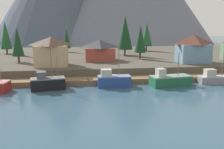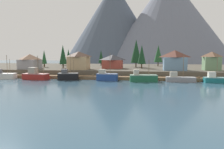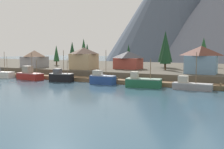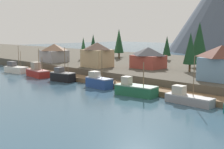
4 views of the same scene
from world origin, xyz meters
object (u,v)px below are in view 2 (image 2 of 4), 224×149
object	(u,v)px
fishing_boat_black	(68,76)
fishing_boat_blue	(107,76)
house_red	(113,61)
conifer_mid_right	(101,56)
conifer_mid_left	(44,57)
house_green	(212,61)
conifer_back_right	(63,56)
fishing_boat_red	(35,75)
fishing_boat_grey	(180,79)
house_blue	(175,60)
conifer_back_left	(68,56)
fishing_boat_green	(143,78)
house_grey	(30,61)
fishing_boat_white	(3,75)
conifer_near_left	(158,54)
conifer_centre	(142,54)
conifer_far_left	(136,51)
house_tan	(79,60)
fishing_boat_teal	(215,79)
conifer_near_right	(63,54)

from	to	relation	value
fishing_boat_black	fishing_boat_blue	size ratio (longest dim) A/B	0.99
house_red	conifer_mid_right	distance (m)	24.63
fishing_boat_blue	conifer_mid_left	bearing A→B (deg)	146.02
house_green	conifer_back_right	distance (m)	55.95
conifer_mid_left	fishing_boat_red	bearing A→B (deg)	-69.01
fishing_boat_grey	house_blue	distance (m)	12.68
conifer_back_right	house_blue	bearing A→B (deg)	-8.12
house_red	conifer_back_left	distance (m)	28.24
fishing_boat_green	house_grey	distance (m)	44.67
fishing_boat_green	fishing_boat_grey	world-z (taller)	fishing_boat_grey
fishing_boat_red	conifer_mid_right	size ratio (longest dim) A/B	1.07
fishing_boat_white	conifer_back_right	xyz separation A→B (m)	(13.12, 18.76, 6.48)
fishing_boat_red	conifer_mid_left	distance (m)	26.32
fishing_boat_blue	house_grey	size ratio (longest dim) A/B	1.18
fishing_boat_black	conifer_near_left	bearing A→B (deg)	44.25
fishing_boat_green	conifer_centre	world-z (taller)	conifer_centre
conifer_near_left	conifer_far_left	world-z (taller)	conifer_far_left
conifer_mid_left	house_red	bearing A→B (deg)	-8.33
fishing_boat_grey	conifer_far_left	size ratio (longest dim) A/B	0.68
fishing_boat_white	fishing_boat_grey	xyz separation A→B (m)	(56.04, 1.00, -0.15)
fishing_boat_grey	house_red	xyz separation A→B (m)	(-22.53, 18.53, 4.34)
house_tan	conifer_back_right	distance (m)	11.19
fishing_boat_teal	conifer_near_right	bearing A→B (deg)	146.61
house_tan	conifer_near_right	xyz separation A→B (m)	(-17.37, 27.23, 2.63)
fishing_boat_white	fishing_boat_blue	xyz separation A→B (m)	(34.52, 0.82, 0.19)
fishing_boat_white	conifer_mid_left	xyz separation A→B (m)	(2.19, 24.11, 5.85)
fishing_boat_black	house_tan	size ratio (longest dim) A/B	1.11
conifer_centre	conifer_far_left	distance (m)	9.37
conifer_far_left	fishing_boat_white	bearing A→B (deg)	-144.86
fishing_boat_blue	house_blue	distance (m)	25.15
conifer_mid_right	conifer_far_left	xyz separation A→B (m)	(18.34, -12.38, 2.28)
fishing_boat_grey	conifer_near_left	size ratio (longest dim) A/B	0.81
fishing_boat_black	house_tan	bearing A→B (deg)	81.74
fishing_boat_blue	conifer_mid_right	xyz separation A→B (m)	(-10.59, 41.32, 5.87)
fishing_boat_white	house_red	xyz separation A→B (m)	(33.51, 19.53, 4.19)
fishing_boat_grey	conifer_back_left	xyz separation A→B (m)	(-46.53, 33.23, 6.60)
fishing_boat_red	conifer_near_left	bearing A→B (deg)	52.96
house_tan	fishing_boat_black	bearing A→B (deg)	-88.50
house_red	house_tan	world-z (taller)	house_tan
house_tan	house_green	size ratio (longest dim) A/B	1.15
house_red	conifer_near_right	distance (m)	35.20
fishing_boat_blue	conifer_back_left	size ratio (longest dim) A/B	1.02
fishing_boat_white	house_green	size ratio (longest dim) A/B	1.23
conifer_mid_left	fishing_boat_grey	bearing A→B (deg)	-23.23
fishing_boat_blue	fishing_boat_green	bearing A→B (deg)	-2.34
conifer_near_left	conifer_back_right	distance (m)	45.80
fishing_boat_white	house_grey	distance (m)	12.84
fishing_boat_black	conifer_mid_left	distance (m)	31.66
fishing_boat_green	house_tan	world-z (taller)	house_tan
fishing_boat_blue	conifer_near_right	xyz separation A→B (m)	(-29.91, 38.54, 7.21)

